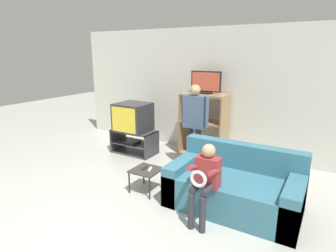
# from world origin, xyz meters

# --- Properties ---
(ground_plane) EXTENTS (18.00, 18.00, 0.00)m
(ground_plane) POSITION_xyz_m (0.00, 0.00, 0.00)
(ground_plane) COLOR #B7B7AD
(wall_back) EXTENTS (6.40, 0.06, 2.60)m
(wall_back) POSITION_xyz_m (0.00, 3.56, 1.30)
(wall_back) COLOR silver
(wall_back) RESTS_ON ground_plane
(tv_stand) EXTENTS (0.93, 0.51, 0.49)m
(tv_stand) POSITION_xyz_m (-1.14, 2.56, 0.24)
(tv_stand) COLOR #38383D
(tv_stand) RESTS_ON ground_plane
(television_main) EXTENTS (0.67, 0.62, 0.59)m
(television_main) POSITION_xyz_m (-1.15, 2.56, 0.79)
(television_main) COLOR #2D2D33
(television_main) RESTS_ON tv_stand
(media_shelf) EXTENTS (0.93, 0.50, 1.29)m
(media_shelf) POSITION_xyz_m (0.15, 3.24, 0.66)
(media_shelf) COLOR #9E7A51
(media_shelf) RESTS_ON ground_plane
(television_flat) EXTENTS (0.63, 0.20, 0.45)m
(television_flat) POSITION_xyz_m (0.18, 3.23, 1.50)
(television_flat) COLOR black
(television_flat) RESTS_ON media_shelf
(snack_table) EXTENTS (0.42, 0.42, 0.36)m
(snack_table) POSITION_xyz_m (0.08, 1.29, 0.32)
(snack_table) COLOR #38332D
(snack_table) RESTS_ON ground_plane
(remote_control_black) EXTENTS (0.06, 0.15, 0.02)m
(remote_control_black) POSITION_xyz_m (0.03, 1.31, 0.37)
(remote_control_black) COLOR #232328
(remote_control_black) RESTS_ON snack_table
(remote_control_white) EXTENTS (0.08, 0.15, 0.02)m
(remote_control_white) POSITION_xyz_m (0.14, 1.31, 0.37)
(remote_control_white) COLOR silver
(remote_control_white) RESTS_ON snack_table
(couch) EXTENTS (1.75, 0.96, 0.83)m
(couch) POSITION_xyz_m (1.38, 1.54, 0.29)
(couch) COLOR teal
(couch) RESTS_ON ground_plane
(person_standing_adult) EXTENTS (0.53, 0.20, 1.55)m
(person_standing_adult) POSITION_xyz_m (0.30, 2.49, 0.94)
(person_standing_adult) COLOR #2D2D33
(person_standing_adult) RESTS_ON ground_plane
(person_seated_child) EXTENTS (0.33, 0.43, 1.02)m
(person_seated_child) POSITION_xyz_m (1.17, 1.00, 0.61)
(person_seated_child) COLOR #2D2D38
(person_seated_child) RESTS_ON ground_plane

